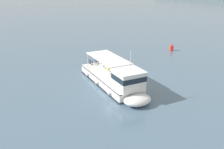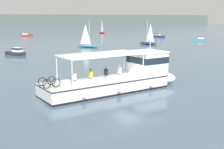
# 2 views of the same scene
# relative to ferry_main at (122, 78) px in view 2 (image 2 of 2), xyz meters

# --- Properties ---
(ground_plane) EXTENTS (400.00, 400.00, 0.00)m
(ground_plane) POSITION_rel_ferry_main_xyz_m (0.64, -0.27, -1.02)
(ground_plane) COLOR slate
(ferry_main) EXTENTS (12.89, 3.63, 5.32)m
(ferry_main) POSITION_rel_ferry_main_xyz_m (0.00, 0.00, 0.00)
(ferry_main) COLOR white
(ferry_main) RESTS_ON ground
(sailboat_horizon_east) EXTENTS (3.93, 4.72, 5.40)m
(sailboat_horizon_east) POSITION_rel_ferry_main_xyz_m (14.72, 32.71, -0.47)
(sailboat_horizon_east) COLOR teal
(sailboat_horizon_east) RESTS_ON ground
(motorboat_outer_anchorage) EXTENTS (1.73, 3.73, 1.26)m
(motorboat_outer_anchorage) POSITION_rel_ferry_main_xyz_m (47.89, 47.68, -0.47)
(motorboat_outer_anchorage) COLOR navy
(motorboat_outer_anchorage) RESTS_ON ground
(motorboat_far_left) EXTENTS (3.29, 3.61, 1.26)m
(motorboat_far_left) POSITION_rel_ferry_main_xyz_m (47.15, 31.35, -0.47)
(motorboat_far_left) COLOR teal
(motorboat_far_left) RESTS_ON ground
(sailboat_near_port) EXTENTS (4.73, 3.91, 5.40)m
(sailboat_near_port) POSITION_rel_ferry_main_xyz_m (44.73, 76.22, -0.47)
(sailboat_near_port) COLOR maroon
(sailboat_near_port) RESTS_ON ground
(motorboat_horizon_west) EXTENTS (3.82, 2.31, 1.26)m
(motorboat_horizon_west) POSITION_rel_ferry_main_xyz_m (15.12, 74.80, -0.47)
(motorboat_horizon_west) COLOR maroon
(motorboat_horizon_west) RESTS_ON ground
(motorboat_off_stern) EXTENTS (2.61, 3.82, 1.26)m
(motorboat_off_stern) POSITION_rel_ferry_main_xyz_m (-1.14, 28.05, -0.47)
(motorboat_off_stern) COLOR #232328
(motorboat_off_stern) RESTS_ON ground
(sailboat_mid_channel) EXTENTS (2.41, 4.99, 5.40)m
(sailboat_mid_channel) POSITION_rel_ferry_main_xyz_m (28.94, 30.49, -0.47)
(sailboat_mid_channel) COLOR navy
(sailboat_mid_channel) RESTS_ON ground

